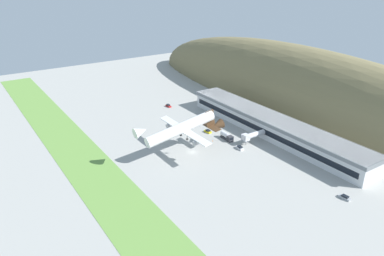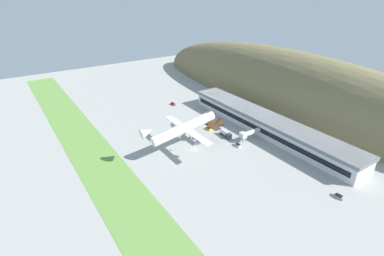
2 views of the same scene
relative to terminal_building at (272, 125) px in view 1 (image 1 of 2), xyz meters
The scene contains 13 objects.
ground_plane 45.06m from the terminal_building, 97.61° to the right, with size 390.21×390.21×0.00m, color #9E9E99.
grass_strip_foreground 89.16m from the terminal_building, 93.81° to the right, with size 351.19×20.92×0.08m, color #669342.
hill_backdrop 48.64m from the terminal_building, 115.26° to the left, with size 300.80×51.35×73.78m, color olive.
terminal_building is the anchor object (origin of this frame).
jetway_0 14.77m from the terminal_building, 83.71° to the right, with size 3.38×13.08×5.43m.
cargo_airplane 49.68m from the terminal_building, 98.66° to the right, with size 37.51×46.01×12.20m.
service_car_0 32.70m from the terminal_building, 128.93° to the right, with size 4.33×2.23×1.52m.
service_car_1 59.61m from the terminal_building, 18.35° to the right, with size 4.61×2.01×1.44m.
service_car_2 24.79m from the terminal_building, 81.56° to the right, with size 4.62×2.04×1.60m.
service_car_3 69.13m from the terminal_building, 161.04° to the right, with size 4.42×1.89×1.53m.
fuel_truck 24.19m from the terminal_building, 110.27° to the right, with size 8.04×2.69×3.35m.
traffic_cone_0 37.22m from the terminal_building, 120.94° to the right, with size 0.52×0.52×0.58m.
traffic_cone_1 31.54m from the terminal_building, 109.51° to the right, with size 0.52×0.52×0.58m.
Camera 1 is at (127.86, -85.33, 77.93)m, focal length 35.00 mm.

